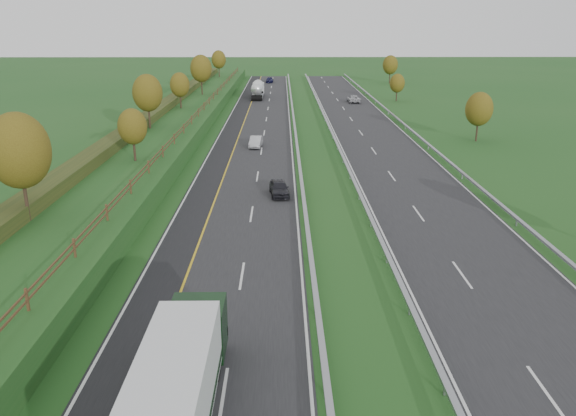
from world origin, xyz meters
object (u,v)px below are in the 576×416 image
car_silver_mid (256,142)px  car_oncoming (354,99)px  road_tanker (258,89)px  car_dark_near (279,188)px  car_small_far (270,80)px

car_silver_mid → car_oncoming: 45.28m
car_silver_mid → car_oncoming: car_oncoming is taller
road_tanker → car_oncoming: road_tanker is taller
car_dark_near → car_silver_mid: (-3.08, 21.19, -0.03)m
car_oncoming → car_dark_near: bearing=75.7°
car_silver_mid → car_oncoming: (17.67, 41.69, 0.01)m
car_dark_near → car_small_far: (-2.94, 101.40, -0.06)m
road_tanker → car_oncoming: (19.41, -7.31, -1.14)m
road_tanker → car_dark_near: 70.36m
car_small_far → road_tanker: bearing=-91.2°
car_silver_mid → car_small_far: car_silver_mid is taller
car_dark_near → car_oncoming: bearing=71.1°
car_silver_mid → car_small_far: 80.21m
car_oncoming → road_tanker: bearing=-21.9°
car_dark_near → car_silver_mid: bearing=92.4°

